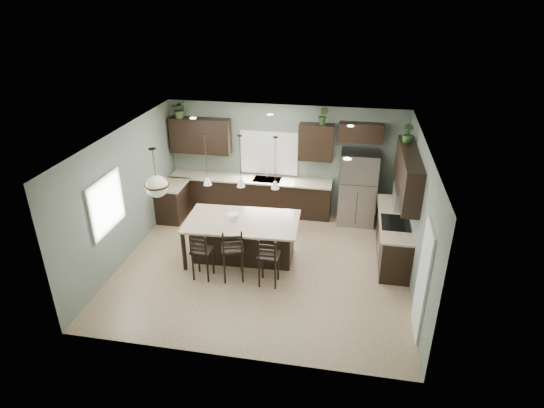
{
  "coord_description": "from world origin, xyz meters",
  "views": [
    {
      "loc": [
        1.64,
        -8.07,
        5.4
      ],
      "look_at": [
        0.1,
        0.4,
        1.25
      ],
      "focal_mm": 30.0,
      "sensor_mm": 36.0,
      "label": 1
    }
  ],
  "objects": [
    {
      "name": "pendant_center",
      "position": [
        -0.5,
        0.16,
        2.25
      ],
      "size": [
        0.17,
        0.17,
        1.1
      ],
      "primitive_type": null,
      "color": "silver",
      "rests_on": "room_shell"
    },
    {
      "name": "cooktop",
      "position": [
        2.68,
        0.6,
        0.94
      ],
      "size": [
        0.58,
        0.75,
        0.02
      ],
      "primitive_type": "cube",
      "color": "black",
      "rests_on": "right_countertop"
    },
    {
      "name": "bar_stool_right",
      "position": [
        0.23,
        -0.67,
        0.54
      ],
      "size": [
        0.41,
        0.41,
        1.08
      ],
      "primitive_type": "cube",
      "rotation": [
        0.0,
        0.0,
        -0.01
      ],
      "color": "black",
      "rests_on": "ground"
    },
    {
      "name": "serving_dish",
      "position": [
        -0.7,
        0.15,
        0.99
      ],
      "size": [
        0.24,
        0.24,
        0.14
      ],
      "primitive_type": "cylinder",
      "color": "white",
      "rests_on": "kitchen_island"
    },
    {
      "name": "bar_stool_left",
      "position": [
        -1.12,
        -0.69,
        0.53
      ],
      "size": [
        0.41,
        0.41,
        1.05
      ],
      "primitive_type": "cube",
      "rotation": [
        0.0,
        0.0,
        -0.05
      ],
      "color": "black",
      "rests_on": "ground"
    },
    {
      "name": "faucet",
      "position": [
        -0.4,
        2.4,
        1.08
      ],
      "size": [
        0.02,
        0.02,
        0.28
      ],
      "primitive_type": "cylinder",
      "color": "silver",
      "rests_on": "back_countertop"
    },
    {
      "name": "kitchen_island",
      "position": [
        -0.5,
        0.16,
        0.46
      ],
      "size": [
        2.44,
        1.45,
        0.92
      ],
      "primitive_type": "cube",
      "rotation": [
        0.0,
        0.0,
        0.04
      ],
      "color": "black",
      "rests_on": "ground"
    },
    {
      "name": "window_back",
      "position": [
        -0.4,
        2.73,
        1.55
      ],
      "size": [
        1.35,
        0.02,
        1.0
      ],
      "primitive_type": "cube",
      "color": "white",
      "rests_on": "room_shell"
    },
    {
      "name": "right_upper_cabs",
      "position": [
        2.83,
        0.87,
        1.95
      ],
      "size": [
        0.34,
        2.35,
        0.9
      ],
      "primitive_type": "cube",
      "color": "black",
      "rests_on": "room_shell"
    },
    {
      "name": "plant_right_wall",
      "position": [
        2.8,
        1.52,
        2.6
      ],
      "size": [
        0.27,
        0.27,
        0.4
      ],
      "primitive_type": "imported",
      "rotation": [
        0.0,
        0.0,
        0.23
      ],
      "color": "#315927",
      "rests_on": "right_upper_cabs"
    },
    {
      "name": "right_lower_cabs",
      "position": [
        2.7,
        0.87,
        0.45
      ],
      "size": [
        0.6,
        2.35,
        0.9
      ],
      "primitive_type": "cube",
      "color": "black",
      "rests_on": "ground"
    },
    {
      "name": "bar_stool_center",
      "position": [
        -0.51,
        -0.61,
        0.59
      ],
      "size": [
        0.55,
        0.55,
        1.18
      ],
      "primitive_type": "cube",
      "rotation": [
        0.0,
        0.0,
        0.3
      ],
      "color": "black",
      "rests_on": "ground"
    },
    {
      "name": "fridge_header",
      "position": [
        1.85,
        2.58,
        2.25
      ],
      "size": [
        1.05,
        0.34,
        0.45
      ],
      "primitive_type": "cube",
      "color": "black",
      "rests_on": "room_shell"
    },
    {
      "name": "room_shell",
      "position": [
        0.0,
        0.0,
        1.7
      ],
      "size": [
        6.0,
        6.0,
        6.0
      ],
      "color": "slate",
      "rests_on": "ground"
    },
    {
      "name": "wall_oven_front",
      "position": [
        2.4,
        0.6,
        0.45
      ],
      "size": [
        0.01,
        0.72,
        0.6
      ],
      "primitive_type": "cube",
      "color": "gray",
      "rests_on": "right_lower_cabs"
    },
    {
      "name": "plant_back_left",
      "position": [
        -2.63,
        2.55,
        2.63
      ],
      "size": [
        0.48,
        0.44,
        0.45
      ],
      "primitive_type": "imported",
      "rotation": [
        0.0,
        0.0,
        0.25
      ],
      "color": "#334E22",
      "rests_on": "back_upper_left"
    },
    {
      "name": "left_return_cabs",
      "position": [
        -2.7,
        1.7,
        0.45
      ],
      "size": [
        0.6,
        0.9,
        0.9
      ],
      "primitive_type": "cube",
      "color": "black",
      "rests_on": "ground"
    },
    {
      "name": "back_upper_left",
      "position": [
        -2.15,
        2.58,
        1.95
      ],
      "size": [
        1.55,
        0.34,
        0.9
      ],
      "primitive_type": "cube",
      "color": "black",
      "rests_on": "room_shell"
    },
    {
      "name": "back_upper_right",
      "position": [
        0.8,
        2.58,
        1.95
      ],
      "size": [
        0.85,
        0.34,
        0.9
      ],
      "primitive_type": "cube",
      "color": "black",
      "rests_on": "room_shell"
    },
    {
      "name": "pantry_door",
      "position": [
        2.98,
        -1.55,
        1.02
      ],
      "size": [
        0.04,
        0.82,
        2.04
      ],
      "primitive_type": "cube",
      "color": "white",
      "rests_on": "ground"
    },
    {
      "name": "back_lower_cabs",
      "position": [
        -0.85,
        2.45,
        0.45
      ],
      "size": [
        4.2,
        0.6,
        0.9
      ],
      "primitive_type": "cube",
      "color": "black",
      "rests_on": "ground"
    },
    {
      "name": "left_return_countertop",
      "position": [
        -2.68,
        1.7,
        0.92
      ],
      "size": [
        0.66,
        0.96,
        0.04
      ],
      "primitive_type": "cube",
      "color": "beige",
      "rests_on": "left_return_cabs"
    },
    {
      "name": "ground",
      "position": [
        0.0,
        0.0,
        0.0
      ],
      "size": [
        6.0,
        6.0,
        0.0
      ],
      "primitive_type": "plane",
      "color": "#9E8466",
      "rests_on": "ground"
    },
    {
      "name": "refrigerator",
      "position": [
        1.89,
        2.33,
        0.93
      ],
      "size": [
        0.9,
        0.74,
        1.85
      ],
      "primitive_type": "cube",
      "color": "gray",
      "rests_on": "ground"
    },
    {
      "name": "pendant_right",
      "position": [
        0.2,
        0.19,
        2.25
      ],
      "size": [
        0.17,
        0.17,
        1.1
      ],
      "primitive_type": null,
      "color": "white",
      "rests_on": "room_shell"
    },
    {
      "name": "microwave",
      "position": [
        2.78,
        0.6,
        1.55
      ],
      "size": [
        0.4,
        0.75,
        0.4
      ],
      "primitive_type": "cube",
      "color": "gray",
      "rests_on": "right_upper_cabs"
    },
    {
      "name": "sink_inset",
      "position": [
        -0.4,
        2.43,
        0.94
      ],
      "size": [
        0.7,
        0.45,
        0.01
      ],
      "primitive_type": "cube",
      "color": "gray",
      "rests_on": "back_countertop"
    },
    {
      "name": "pendant_left",
      "position": [
        -1.2,
        0.13,
        2.25
      ],
      "size": [
        0.17,
        0.17,
        1.1
      ],
      "primitive_type": null,
      "color": "silver",
      "rests_on": "room_shell"
    },
    {
      "name": "window_left",
      "position": [
        -2.98,
        -0.8,
        1.55
      ],
      "size": [
        0.02,
        1.1,
        1.0
      ],
      "primitive_type": "cube",
      "color": "white",
      "rests_on": "room_shell"
    },
    {
      "name": "back_countertop",
      "position": [
        -0.85,
        2.43,
        0.92
      ],
      "size": [
        4.2,
        0.66,
        0.04
      ],
      "primitive_type": "cube",
      "color": "beige",
      "rests_on": "back_lower_cabs"
    },
    {
      "name": "plant_back_right",
      "position": [
        0.94,
        2.55,
        2.62
      ],
      "size": [
        0.29,
        0.26,
        0.44
      ],
      "primitive_type": "imported",
      "rotation": [
        0.0,
        0.0,
        -0.33
      ],
      "color": "#305023",
      "rests_on": "back_upper_right"
    },
    {
      "name": "right_countertop",
      "position": [
        2.68,
        0.87,
        0.92
      ],
      "size": [
        0.66,
        2.35,
        0.04
      ],
      "primitive_type": "cube",
      "color": "beige",
      "rests_on": "right_lower_cabs"
    },
    {
      "name": "chandelier",
      "position": [
        -1.83,
        -0.88,
        2.32
      ],
      "size": [
        0.45,
        0.45,
        0.96
      ],
      "primitive_type": null,
      "color": "beige",
      "rests_on": "room_shell"
    }
  ]
}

